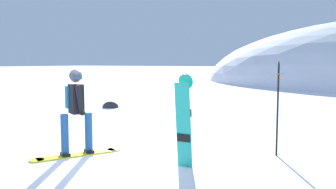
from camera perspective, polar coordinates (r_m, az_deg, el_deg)
ground_plane at (r=7.01m, az=-11.01°, el=-10.17°), size 300.00×300.00×0.00m
snowboarder_main at (r=7.22m, az=-14.65°, el=-2.35°), size 1.02×1.65×1.71m
spare_snowboard at (r=6.16m, az=2.58°, el=-4.21°), size 0.28×0.18×1.65m
piste_marker_near at (r=7.24m, az=17.32°, el=-1.12°), size 0.20×0.20×1.89m
rock_dark at (r=14.77m, az=-9.27°, el=-2.06°), size 0.71×0.60×0.50m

